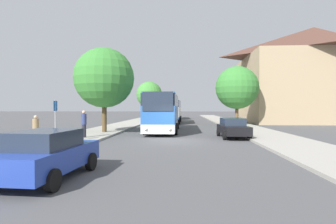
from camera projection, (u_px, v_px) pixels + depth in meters
name	position (u px, v px, depth m)	size (l,w,h in m)	color
ground_plane	(175.00, 141.00, 17.61)	(300.00, 300.00, 0.00)	#4C4C4F
sidewalk_left	(74.00, 139.00, 18.06)	(4.00, 120.00, 0.15)	#A39E93
sidewalk_right	(282.00, 141.00, 17.16)	(4.00, 120.00, 0.15)	#A39E93
building_right_background	(314.00, 75.00, 40.38)	(20.57, 14.88, 14.67)	tan
bus_front	(163.00, 112.00, 24.61)	(2.87, 10.75, 3.45)	silver
bus_middle	(171.00, 111.00, 38.54)	(2.84, 10.55, 3.40)	#2D519E
bus_rear	(173.00, 110.00, 53.53)	(3.05, 12.19, 3.32)	silver
parked_car_left_curb	(46.00, 154.00, 8.15)	(2.18, 4.06, 1.52)	#233D9E
parked_car_right_near	(233.00, 128.00, 19.35)	(2.06, 4.11, 1.47)	black
bus_stop_sign	(55.00, 116.00, 15.68)	(0.08, 0.45, 2.54)	gray
pedestrian_waiting_near	(36.00, 129.00, 15.59)	(0.36, 0.36, 1.63)	#23232D
pedestrian_waiting_far	(84.00, 124.00, 18.37)	(0.36, 0.36, 1.90)	#23232D
tree_left_near	(104.00, 78.00, 22.50)	(5.14, 5.14, 7.23)	#513D23
tree_left_far	(149.00, 94.00, 52.40)	(5.14, 5.14, 7.35)	#513D23
tree_right_near	(237.00, 88.00, 32.42)	(5.30, 5.30, 7.24)	brown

